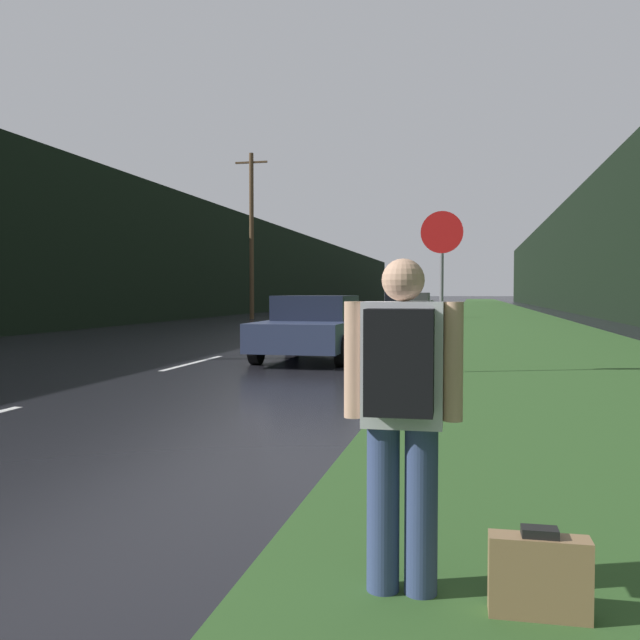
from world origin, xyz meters
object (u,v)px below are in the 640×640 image
at_px(hitchhiker_with_backpack, 402,404).
at_px(car_passing_far, 415,304).
at_px(stop_sign, 442,272).
at_px(suitcase, 539,578).
at_px(delivery_truck, 400,290).
at_px(car_passing_near, 315,327).

xyz_separation_m(hitchhiker_with_backpack, car_passing_far, (-3.02, 38.20, -0.19)).
height_order(stop_sign, suitcase, stop_sign).
bearing_deg(car_passing_far, delivery_truck, -82.52).
relative_size(car_passing_near, delivery_truck, 0.56).
height_order(car_passing_near, delivery_truck, delivery_truck).
height_order(stop_sign, delivery_truck, delivery_truck).
xyz_separation_m(car_passing_near, delivery_truck, (-4.45, 60.84, 1.01)).
height_order(car_passing_near, car_passing_far, car_passing_far).
relative_size(stop_sign, delivery_truck, 0.37).
height_order(suitcase, delivery_truck, delivery_truck).
bearing_deg(car_passing_far, car_passing_near, 90.00).
height_order(hitchhiker_with_backpack, car_passing_far, hitchhiker_with_backpack).
bearing_deg(hitchhiker_with_backpack, car_passing_far, 93.09).
bearing_deg(car_passing_near, delivery_truck, -85.82).
xyz_separation_m(hitchhiker_with_backpack, delivery_truck, (-7.47, 72.04, 0.78)).
bearing_deg(suitcase, car_passing_near, 106.43).
distance_m(stop_sign, delivery_truck, 63.38).
xyz_separation_m(stop_sign, delivery_truck, (-7.25, 62.96, -0.11)).
distance_m(stop_sign, suitcase, 9.34).
bearing_deg(car_passing_near, stop_sign, 142.98).
bearing_deg(car_passing_far, stop_sign, 95.51).
distance_m(hitchhiker_with_backpack, delivery_truck, 72.43).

